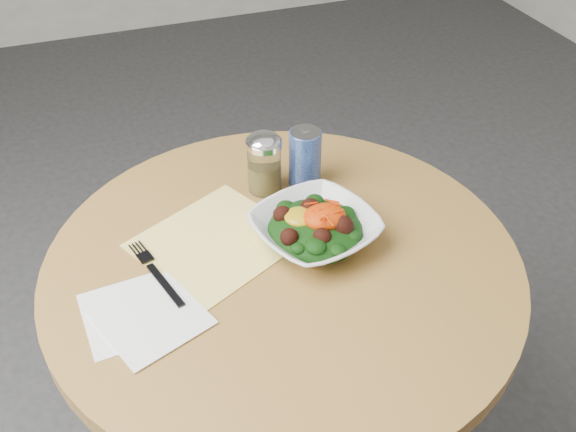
% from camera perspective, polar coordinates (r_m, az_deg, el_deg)
% --- Properties ---
extents(table, '(0.90, 0.90, 0.75)m').
position_cam_1_polar(table, '(1.35, -0.41, -9.77)').
color(table, black).
rests_on(table, ground).
extents(cloth_napkin, '(0.35, 0.34, 0.00)m').
position_cam_1_polar(cloth_napkin, '(1.25, -6.39, -2.28)').
color(cloth_napkin, yellow).
rests_on(cloth_napkin, table).
extents(paper_napkins, '(0.22, 0.22, 0.00)m').
position_cam_1_polar(paper_napkins, '(1.13, -12.84, -8.62)').
color(paper_napkins, white).
rests_on(paper_napkins, table).
extents(salad_bowl, '(0.28, 0.28, 0.09)m').
position_cam_1_polar(salad_bowl, '(1.23, 2.44, -1.09)').
color(salad_bowl, white).
rests_on(salad_bowl, table).
extents(fork, '(0.07, 0.20, 0.00)m').
position_cam_1_polar(fork, '(1.20, -11.76, -4.80)').
color(fork, black).
rests_on(fork, table).
extents(spice_shaker, '(0.07, 0.07, 0.13)m').
position_cam_1_polar(spice_shaker, '(1.34, -2.12, 4.69)').
color(spice_shaker, silver).
rests_on(spice_shaker, table).
extents(beverage_can, '(0.07, 0.07, 0.13)m').
position_cam_1_polar(beverage_can, '(1.36, 1.51, 5.20)').
color(beverage_can, navy).
rests_on(beverage_can, table).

